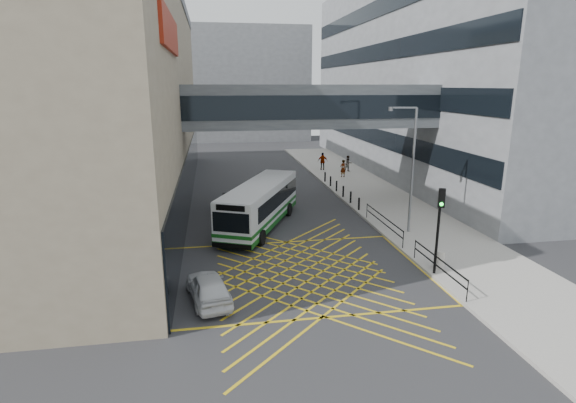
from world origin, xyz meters
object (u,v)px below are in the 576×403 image
bus (261,204)px  litter_bin (439,259)px  street_lamp (410,163)px  pedestrian_b (348,164)px  car_white (209,287)px  car_dark (232,200)px  car_silver (266,177)px  traffic_light (439,219)px  pedestrian_c (323,161)px  pedestrian_a (343,168)px

bus → litter_bin: (7.91, -8.77, -0.90)m
street_lamp → bus: bearing=169.9°
bus → pedestrian_b: size_ratio=6.17×
car_white → car_dark: bearing=-107.8°
car_silver → traffic_light: size_ratio=1.06×
pedestrian_b → pedestrian_c: bearing=143.9°
pedestrian_a → car_dark: bearing=15.5°
car_dark → traffic_light: size_ratio=0.98×
car_dark → car_silver: 8.65m
bus → car_silver: size_ratio=2.26×
pedestrian_b → car_white: bearing=-124.5°
car_silver → pedestrian_c: size_ratio=2.45×
traffic_light → street_lamp: street_lamp is taller
litter_bin → car_dark: bearing=125.6°
car_dark → car_white: bearing=86.8°
bus → street_lamp: (8.68, -3.08, 2.96)m
litter_bin → pedestrian_c: 26.82m
car_white → street_lamp: bearing=-160.9°
car_white → pedestrian_c: 30.59m
traffic_light → pedestrian_c: (1.26, 27.45, -1.84)m
bus → pedestrian_c: 20.01m
litter_bin → pedestrian_b: bearing=83.0°
car_white → street_lamp: size_ratio=0.54×
litter_bin → traffic_light: bearing=-130.4°
traffic_light → litter_bin: size_ratio=4.60×
bus → pedestrian_c: size_ratio=5.53×
car_silver → litter_bin: (6.04, -21.24, -0.08)m
pedestrian_a → pedestrian_b: size_ratio=1.02×
pedestrian_a → bus: bearing=30.9°
pedestrian_a → pedestrian_b: 2.97m
street_lamp → pedestrian_b: size_ratio=4.59×
car_white → pedestrian_b: size_ratio=2.46×
car_dark → pedestrian_a: bearing=-136.5°
street_lamp → pedestrian_c: size_ratio=4.11×
pedestrian_c → car_white: bearing=76.4°
car_white → traffic_light: size_ratio=0.96×
car_white → car_dark: (1.72, 14.66, 0.00)m
car_dark → pedestrian_a: 14.75m
pedestrian_a → pedestrian_c: size_ratio=0.92×
street_lamp → litter_bin: bearing=-88.3°
street_lamp → pedestrian_c: street_lamp is taller
litter_bin → pedestrian_c: pedestrian_c is taller
car_white → litter_bin: size_ratio=4.41×
traffic_light → pedestrian_a: traffic_light is taller
pedestrian_b → pedestrian_c: size_ratio=0.90×
bus → pedestrian_b: 20.00m
street_lamp → pedestrian_b: bearing=92.6°
street_lamp → litter_bin: street_lamp is taller
pedestrian_c → litter_bin: bearing=97.9°
car_dark → litter_bin: size_ratio=4.50×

